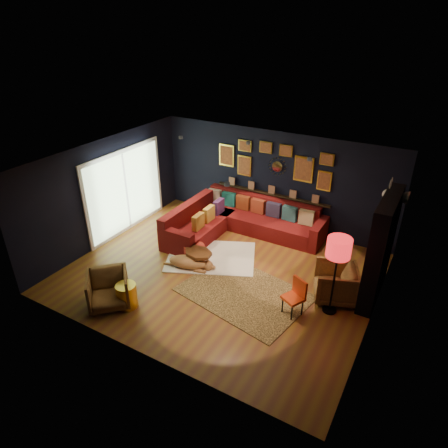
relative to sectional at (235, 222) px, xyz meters
The scene contains 20 objects.
floor 1.94m from the sectional, 71.24° to the right, with size 6.50×6.50×0.00m, color brown.
room_walls 2.29m from the sectional, 71.24° to the right, with size 6.50×6.50×6.50m.
sectional is the anchor object (origin of this frame).
ledge 1.22m from the sectional, 54.82° to the left, with size 3.20×0.12×0.04m, color black.
gallery_wall 1.84m from the sectional, 56.49° to the left, with size 3.15×0.04×1.02m.
sunburst_mirror 1.80m from the sectional, 51.91° to the left, with size 0.47×0.16×0.47m.
fireplace 3.88m from the sectional, 13.77° to the right, with size 0.31×1.60×2.20m.
deer_head 4.15m from the sectional, ahead, with size 0.50×0.28×0.45m.
sliding_door 2.97m from the sectional, 155.08° to the right, with size 0.06×2.80×2.20m.
ceiling_spots 2.53m from the sectional, 58.65° to the right, with size 3.30×2.50×0.06m.
shag_rug 1.40m from the sectional, 86.54° to the right, with size 2.06×1.50×0.03m, color white.
leopard_rug 2.64m from the sectional, 57.40° to the right, with size 2.51×1.79×0.01m, color tan.
coffee_table 1.81m from the sectional, 89.55° to the right, with size 0.78×0.64×0.35m.
pouf 1.63m from the sectional, 98.13° to the right, with size 0.50×0.50×0.32m, color maroon.
armchair_left 3.93m from the sectional, 101.19° to the right, with size 0.77×0.72×0.80m, color #CD8E41.
armchair_right 3.38m from the sectional, 24.96° to the right, with size 0.80×0.75×0.82m, color #CD8E41.
gold_stool 3.75m from the sectional, 96.48° to the right, with size 0.41×0.41×0.51m, color gold.
orange_chair 3.39m from the sectional, 41.67° to the right, with size 0.48×0.48×0.76m.
floor_lamp 3.78m from the sectional, 30.83° to the right, with size 0.45×0.45×1.64m.
dog 2.02m from the sectional, 93.99° to the right, with size 1.24×0.61×0.39m, color #AE7847, non-canonical shape.
Camera 1 is at (3.76, -6.41, 5.19)m, focal length 32.00 mm.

